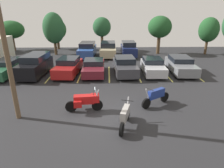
{
  "coord_description": "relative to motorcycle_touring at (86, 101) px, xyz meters",
  "views": [
    {
      "loc": [
        0.24,
        -9.7,
        5.5
      ],
      "look_at": [
        0.51,
        2.06,
        1.09
      ],
      "focal_mm": 31.2,
      "sensor_mm": 36.0,
      "label": 1
    }
  ],
  "objects": [
    {
      "name": "ground",
      "position": [
        1.05,
        -0.5,
        -0.72
      ],
      "size": [
        44.0,
        44.0,
        0.1
      ],
      "primitive_type": "cube",
      "color": "#262628"
    },
    {
      "name": "motorcycle_touring",
      "position": [
        0.0,
        0.0,
        0.0
      ],
      "size": [
        2.17,
        1.01,
        1.4
      ],
      "color": "black",
      "rests_on": "ground"
    },
    {
      "name": "motorcycle_second",
      "position": [
        4.25,
        0.65,
        -0.05
      ],
      "size": [
        1.97,
        1.36,
        1.3
      ],
      "color": "black",
      "rests_on": "ground"
    },
    {
      "name": "motorcycle_third",
      "position": [
        2.14,
        -1.75,
        -0.06
      ],
      "size": [
        0.82,
        2.11,
        1.32
      ],
      "color": "black",
      "rests_on": "ground"
    },
    {
      "name": "parking_stripes",
      "position": [
        0.11,
        7.15,
        -0.66
      ],
      "size": [
        18.5,
        4.85,
        0.01
      ],
      "color": "#EAE066",
      "rests_on": "ground"
    },
    {
      "name": "car_green",
      "position": [
        -7.92,
        7.04,
        0.02
      ],
      "size": [
        1.83,
        4.83,
        1.38
      ],
      "color": "#235638",
      "rests_on": "ground"
    },
    {
      "name": "car_black",
      "position": [
        -5.22,
        6.94,
        0.28
      ],
      "size": [
        2.05,
        4.65,
        1.89
      ],
      "color": "black",
      "rests_on": "ground"
    },
    {
      "name": "car_red",
      "position": [
        -2.3,
        7.14,
        0.07
      ],
      "size": [
        2.15,
        4.6,
        1.51
      ],
      "color": "maroon",
      "rests_on": "ground"
    },
    {
      "name": "car_maroon",
      "position": [
        0.03,
        7.17,
        -0.01
      ],
      "size": [
        1.93,
        4.56,
        1.35
      ],
      "color": "maroon",
      "rests_on": "ground"
    },
    {
      "name": "car_charcoal",
      "position": [
        2.88,
        7.16,
        0.1
      ],
      "size": [
        2.12,
        4.64,
        1.56
      ],
      "color": "#38383D",
      "rests_on": "ground"
    },
    {
      "name": "car_silver",
      "position": [
        5.49,
        7.2,
        0.03
      ],
      "size": [
        2.0,
        4.33,
        1.41
      ],
      "color": "#B7B7BC",
      "rests_on": "ground"
    },
    {
      "name": "car_grey",
      "position": [
        8.21,
        7.51,
        0.06
      ],
      "size": [
        2.17,
        4.94,
        1.46
      ],
      "color": "slate",
      "rests_on": "ground"
    },
    {
      "name": "car_far_blue",
      "position": [
        -1.25,
        14.39,
        0.23
      ],
      "size": [
        2.06,
        4.95,
        1.82
      ],
      "color": "#2D519E",
      "rests_on": "ground"
    },
    {
      "name": "car_far_champagne",
      "position": [
        1.37,
        14.9,
        0.21
      ],
      "size": [
        2.04,
        4.76,
        1.78
      ],
      "color": "#C1B289",
      "rests_on": "ground"
    },
    {
      "name": "car_far_navy",
      "position": [
        4.0,
        14.72,
        0.27
      ],
      "size": [
        1.78,
        4.24,
        1.88
      ],
      "color": "navy",
      "rests_on": "ground"
    },
    {
      "name": "utility_pole",
      "position": [
        -3.62,
        -0.71,
        3.83
      ],
      "size": [
        1.79,
        0.49,
        8.64
      ],
      "color": "brown",
      "rests_on": "ground"
    },
    {
      "name": "tree_center_right",
      "position": [
        -5.64,
        15.99,
        2.76
      ],
      "size": [
        2.76,
        2.76,
        5.4
      ],
      "color": "#4C3823",
      "rests_on": "ground"
    },
    {
      "name": "tree_left",
      "position": [
        8.22,
        16.28,
        2.85
      ],
      "size": [
        3.09,
        3.09,
        4.96
      ],
      "color": "#4C3823",
      "rests_on": "ground"
    },
    {
      "name": "tree_center",
      "position": [
        -6.27,
        20.17,
        2.25
      ],
      "size": [
        2.76,
        2.76,
        4.43
      ],
      "color": "#4C3823",
      "rests_on": "ground"
    },
    {
      "name": "tree_center_left",
      "position": [
        14.6,
        15.82,
        2.53
      ],
      "size": [
        2.57,
        2.57,
        4.8
      ],
      "color": "#4C3823",
      "rests_on": "ground"
    },
    {
      "name": "tree_rear",
      "position": [
        -12.54,
        19.12,
        2.32
      ],
      "size": [
        3.54,
        3.54,
        4.26
      ],
      "color": "#4C3823",
      "rests_on": "ground"
    },
    {
      "name": "tree_far_left",
      "position": [
        0.5,
        19.12,
        2.65
      ],
      "size": [
        2.62,
        2.62,
        4.72
      ],
      "color": "#4C3823",
      "rests_on": "ground"
    }
  ]
}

